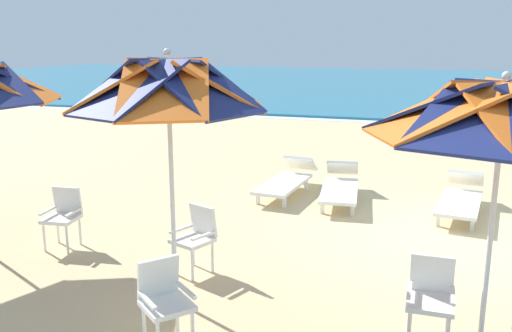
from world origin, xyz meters
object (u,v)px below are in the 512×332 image
at_px(plastic_chair_3, 164,298).
at_px(beachgoer_seated, 421,124).
at_px(sun_lounger_3, 287,180).
at_px(beach_umbrella_1, 168,88).
at_px(sun_lounger_2, 340,186).
at_px(sun_lounger_1, 461,198).
at_px(plastic_chair_0, 431,295).
at_px(plastic_chair_4, 63,214).
at_px(beach_umbrella_0, 503,112).
at_px(plastic_chair_2, 196,235).

relative_size(plastic_chair_3, beachgoer_seated, 0.94).
distance_m(plastic_chair_3, sun_lounger_3, 5.60).
distance_m(beach_umbrella_1, sun_lounger_2, 5.21).
bearing_deg(sun_lounger_2, sun_lounger_1, -4.14).
xyz_separation_m(plastic_chair_0, plastic_chair_4, (-5.04, 1.08, 0.00)).
distance_m(plastic_chair_0, beachgoer_seated, 12.99).
xyz_separation_m(plastic_chair_3, beachgoer_seated, (2.04, 13.83, -0.20)).
height_order(sun_lounger_1, sun_lounger_2, same).
bearing_deg(sun_lounger_2, sun_lounger_3, 172.17).
xyz_separation_m(plastic_chair_3, plastic_chair_4, (-2.59, 1.93, 0.00)).
height_order(beach_umbrella_0, plastic_chair_0, beach_umbrella_0).
bearing_deg(sun_lounger_1, plastic_chair_2, -132.83).
bearing_deg(plastic_chair_2, beach_umbrella_0, -14.91).
height_order(plastic_chair_0, sun_lounger_3, plastic_chair_0).
bearing_deg(beachgoer_seated, sun_lounger_2, -98.27).
relative_size(plastic_chair_0, beach_umbrella_1, 0.30).
distance_m(beach_umbrella_0, sun_lounger_2, 5.48).
relative_size(plastic_chair_0, sun_lounger_3, 0.40).
height_order(plastic_chair_3, plastic_chair_4, same).
xyz_separation_m(sun_lounger_2, sun_lounger_3, (-1.06, 0.15, 0.00)).
bearing_deg(plastic_chair_3, sun_lounger_2, 81.44).
height_order(plastic_chair_2, plastic_chair_4, same).
distance_m(plastic_chair_2, plastic_chair_4, 2.18).
bearing_deg(plastic_chair_0, plastic_chair_2, 163.41).
distance_m(plastic_chair_3, sun_lounger_1, 6.05).
bearing_deg(beach_umbrella_0, beachgoer_seated, 93.92).
relative_size(beach_umbrella_1, sun_lounger_3, 1.30).
bearing_deg(plastic_chair_4, plastic_chair_2, -6.05).
distance_m(plastic_chair_0, beach_umbrella_1, 3.37).
xyz_separation_m(plastic_chair_4, sun_lounger_1, (5.50, 3.37, -0.22)).
height_order(plastic_chair_4, sun_lounger_3, plastic_chair_4).
xyz_separation_m(plastic_chair_2, plastic_chair_4, (-2.17, 0.23, 0.00)).
distance_m(sun_lounger_2, beachgoer_seated, 8.46).
distance_m(plastic_chair_0, plastic_chair_2, 2.99).
bearing_deg(sun_lounger_3, plastic_chair_0, -60.50).
xyz_separation_m(plastic_chair_2, beachgoer_seated, (2.45, 12.12, -0.20)).
distance_m(beach_umbrella_1, sun_lounger_3, 5.22).
bearing_deg(plastic_chair_0, plastic_chair_3, -160.89).
bearing_deg(beach_umbrella_1, plastic_chair_4, 154.53).
distance_m(plastic_chair_0, sun_lounger_2, 4.89).
bearing_deg(sun_lounger_2, beach_umbrella_1, -103.69).
bearing_deg(plastic_chair_4, plastic_chair_0, -12.14).
xyz_separation_m(beach_umbrella_1, sun_lounger_2, (1.12, 4.61, -2.15)).
relative_size(plastic_chair_2, beachgoer_seated, 0.94).
relative_size(plastic_chair_3, plastic_chair_4, 1.00).
bearing_deg(plastic_chair_3, beach_umbrella_1, 109.68).
distance_m(plastic_chair_2, sun_lounger_2, 3.95).
bearing_deg(plastic_chair_2, sun_lounger_3, 87.33).
distance_m(sun_lounger_1, sun_lounger_2, 2.10).
bearing_deg(plastic_chair_4, beachgoer_seated, 68.76).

